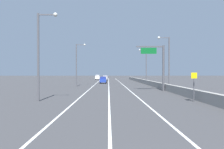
{
  "coord_description": "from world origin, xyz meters",
  "views": [
    {
      "loc": [
        -2.06,
        -4.45,
        3.0
      ],
      "look_at": [
        -1.22,
        50.68,
        2.55
      ],
      "focal_mm": 36.94,
      "sensor_mm": 36.0,
      "label": 1
    }
  ],
  "objects_px": {
    "overhead_sign_gantry": "(159,62)",
    "car_silver_1": "(105,78)",
    "lamp_post_right_second": "(168,59)",
    "car_blue_2": "(103,80)",
    "lamp_post_right_third": "(145,64)",
    "lamp_post_left_mid": "(78,62)",
    "car_white_0": "(98,77)",
    "speed_advisory_sign": "(194,85)",
    "lamp_post_left_near": "(41,50)"
  },
  "relations": [
    {
      "from": "lamp_post_right_third",
      "to": "car_blue_2",
      "type": "xyz_separation_m",
      "value": [
        -11.33,
        2.61,
        -4.44
      ]
    },
    {
      "from": "lamp_post_right_second",
      "to": "lamp_post_right_third",
      "type": "distance_m",
      "value": 21.7
    },
    {
      "from": "lamp_post_left_near",
      "to": "car_silver_1",
      "type": "distance_m",
      "value": 64.65
    },
    {
      "from": "lamp_post_left_near",
      "to": "lamp_post_left_mid",
      "type": "distance_m",
      "value": 26.03
    },
    {
      "from": "overhead_sign_gantry",
      "to": "car_white_0",
      "type": "bearing_deg",
      "value": 102.23
    },
    {
      "from": "overhead_sign_gantry",
      "to": "lamp_post_right_second",
      "type": "bearing_deg",
      "value": 45.92
    },
    {
      "from": "lamp_post_left_mid",
      "to": "car_white_0",
      "type": "bearing_deg",
      "value": 87.53
    },
    {
      "from": "speed_advisory_sign",
      "to": "lamp_post_left_mid",
      "type": "height_order",
      "value": "lamp_post_left_mid"
    },
    {
      "from": "lamp_post_right_third",
      "to": "car_blue_2",
      "type": "bearing_deg",
      "value": 167.04
    },
    {
      "from": "speed_advisory_sign",
      "to": "lamp_post_right_third",
      "type": "xyz_separation_m",
      "value": [
        1.06,
        38.09,
        3.62
      ]
    },
    {
      "from": "lamp_post_left_mid",
      "to": "car_white_0",
      "type": "height_order",
      "value": "lamp_post_left_mid"
    },
    {
      "from": "overhead_sign_gantry",
      "to": "speed_advisory_sign",
      "type": "bearing_deg",
      "value": -88.24
    },
    {
      "from": "car_blue_2",
      "to": "lamp_post_left_mid",
      "type": "bearing_deg",
      "value": -110.64
    },
    {
      "from": "overhead_sign_gantry",
      "to": "car_white_0",
      "type": "xyz_separation_m",
      "value": [
        -13.02,
        60.1,
        -3.69
      ]
    },
    {
      "from": "overhead_sign_gantry",
      "to": "lamp_post_left_near",
      "type": "xyz_separation_m",
      "value": [
        -15.44,
        -13.7,
        0.65
      ]
    },
    {
      "from": "overhead_sign_gantry",
      "to": "car_blue_2",
      "type": "bearing_deg",
      "value": 110.49
    },
    {
      "from": "lamp_post_right_second",
      "to": "lamp_post_left_near",
      "type": "distance_m",
      "value": 23.41
    },
    {
      "from": "overhead_sign_gantry",
      "to": "car_white_0",
      "type": "distance_m",
      "value": 61.6
    },
    {
      "from": "speed_advisory_sign",
      "to": "overhead_sign_gantry",
      "type": "bearing_deg",
      "value": 91.76
    },
    {
      "from": "lamp_post_left_mid",
      "to": "lamp_post_right_second",
      "type": "bearing_deg",
      "value": -31.29
    },
    {
      "from": "speed_advisory_sign",
      "to": "lamp_post_right_second",
      "type": "relative_size",
      "value": 0.32
    },
    {
      "from": "car_silver_1",
      "to": "overhead_sign_gantry",
      "type": "bearing_deg",
      "value": -79.28
    },
    {
      "from": "speed_advisory_sign",
      "to": "car_white_0",
      "type": "relative_size",
      "value": 0.7
    },
    {
      "from": "overhead_sign_gantry",
      "to": "lamp_post_left_mid",
      "type": "xyz_separation_m",
      "value": [
        -15.09,
        12.33,
        0.65
      ]
    },
    {
      "from": "car_blue_2",
      "to": "car_silver_1",
      "type": "bearing_deg",
      "value": 89.39
    },
    {
      "from": "speed_advisory_sign",
      "to": "lamp_post_right_third",
      "type": "relative_size",
      "value": 0.32
    },
    {
      "from": "car_white_0",
      "to": "car_silver_1",
      "type": "relative_size",
      "value": 0.97
    },
    {
      "from": "lamp_post_right_third",
      "to": "lamp_post_left_near",
      "type": "relative_size",
      "value": 1.0
    },
    {
      "from": "lamp_post_right_second",
      "to": "lamp_post_left_near",
      "type": "relative_size",
      "value": 1.0
    },
    {
      "from": "lamp_post_right_second",
      "to": "car_silver_1",
      "type": "xyz_separation_m",
      "value": [
        -11.5,
        48.54,
        -4.41
      ]
    },
    {
      "from": "speed_advisory_sign",
      "to": "lamp_post_left_near",
      "type": "distance_m",
      "value": 16.31
    },
    {
      "from": "speed_advisory_sign",
      "to": "lamp_post_left_near",
      "type": "height_order",
      "value": "lamp_post_left_near"
    },
    {
      "from": "overhead_sign_gantry",
      "to": "car_white_0",
      "type": "relative_size",
      "value": 1.76
    },
    {
      "from": "overhead_sign_gantry",
      "to": "lamp_post_left_near",
      "type": "relative_size",
      "value": 0.81
    },
    {
      "from": "lamp_post_right_third",
      "to": "car_white_0",
      "type": "xyz_separation_m",
      "value": [
        -14.53,
        36.41,
        -4.34
      ]
    },
    {
      "from": "car_white_0",
      "to": "car_silver_1",
      "type": "distance_m",
      "value": 10.18
    },
    {
      "from": "car_white_0",
      "to": "car_silver_1",
      "type": "xyz_separation_m",
      "value": [
        3.46,
        -9.57,
        -0.07
      ]
    },
    {
      "from": "lamp_post_right_second",
      "to": "car_blue_2",
      "type": "relative_size",
      "value": 2.27
    },
    {
      "from": "speed_advisory_sign",
      "to": "lamp_post_right_second",
      "type": "xyz_separation_m",
      "value": [
        1.49,
        16.39,
        3.62
      ]
    },
    {
      "from": "speed_advisory_sign",
      "to": "lamp_post_left_near",
      "type": "xyz_separation_m",
      "value": [
        -15.89,
        0.7,
        3.62
      ]
    },
    {
      "from": "lamp_post_left_near",
      "to": "car_silver_1",
      "type": "xyz_separation_m",
      "value": [
        5.87,
        64.23,
        -4.41
      ]
    },
    {
      "from": "lamp_post_left_mid",
      "to": "overhead_sign_gantry",
      "type": "bearing_deg",
      "value": -39.26
    },
    {
      "from": "speed_advisory_sign",
      "to": "car_blue_2",
      "type": "height_order",
      "value": "speed_advisory_sign"
    },
    {
      "from": "lamp_post_left_mid",
      "to": "car_blue_2",
      "type": "bearing_deg",
      "value": 69.36
    },
    {
      "from": "overhead_sign_gantry",
      "to": "lamp_post_left_near",
      "type": "bearing_deg",
      "value": -138.42
    },
    {
      "from": "car_white_0",
      "to": "lamp_post_left_near",
      "type": "bearing_deg",
      "value": -91.88
    },
    {
      "from": "speed_advisory_sign",
      "to": "lamp_post_right_second",
      "type": "bearing_deg",
      "value": 84.82
    },
    {
      "from": "speed_advisory_sign",
      "to": "car_silver_1",
      "type": "distance_m",
      "value": 65.7
    },
    {
      "from": "lamp_post_left_near",
      "to": "car_white_0",
      "type": "bearing_deg",
      "value": 88.12
    },
    {
      "from": "overhead_sign_gantry",
      "to": "car_silver_1",
      "type": "height_order",
      "value": "overhead_sign_gantry"
    }
  ]
}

